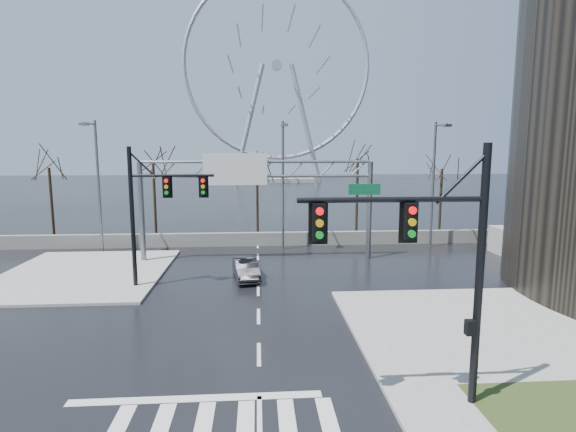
{
  "coord_description": "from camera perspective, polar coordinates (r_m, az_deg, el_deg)",
  "views": [
    {
      "loc": [
        -0.0,
        -16.38,
        7.78
      ],
      "look_at": [
        1.77,
        9.39,
        4.0
      ],
      "focal_mm": 28.0,
      "sensor_mm": 36.0,
      "label": 1
    }
  ],
  "objects": [
    {
      "name": "sidewalk_right_ext",
      "position": [
        22.29,
        23.62,
        -12.62
      ],
      "size": [
        12.0,
        10.0,
        0.15
      ],
      "primitive_type": "cube",
      "color": "gray",
      "rests_on": "ground"
    },
    {
      "name": "tree_right",
      "position": [
        40.91,
        8.82,
        6.04
      ],
      "size": [
        3.9,
        3.9,
        7.8
      ],
      "color": "black",
      "rests_on": "ground"
    },
    {
      "name": "grass_strip",
      "position": [
        16.39,
        32.35,
        -20.77
      ],
      "size": [
        5.0,
        4.0,
        0.02
      ],
      "primitive_type": "cube",
      "color": "#293717",
      "rests_on": "sidewalk_near"
    },
    {
      "name": "ground",
      "position": [
        18.13,
        -3.72,
        -17.1
      ],
      "size": [
        260.0,
        260.0,
        0.0
      ],
      "primitive_type": "plane",
      "color": "black",
      "rests_on": "ground"
    },
    {
      "name": "barrier_wall",
      "position": [
        37.09,
        -3.87,
        -2.94
      ],
      "size": [
        52.0,
        0.5,
        1.1
      ],
      "primitive_type": "cube",
      "color": "slate",
      "rests_on": "ground"
    },
    {
      "name": "streetlight_left",
      "position": [
        36.61,
        -23.15,
        4.7
      ],
      "size": [
        0.5,
        2.55,
        10.0
      ],
      "color": "slate",
      "rests_on": "ground"
    },
    {
      "name": "streetlight_mid",
      "position": [
        34.65,
        -0.62,
        5.19
      ],
      "size": [
        0.5,
        2.55,
        10.0
      ],
      "color": "slate",
      "rests_on": "ground"
    },
    {
      "name": "ferris_wheel",
      "position": [
        112.99,
        -1.42,
        17.67
      ],
      "size": [
        45.0,
        6.0,
        50.91
      ],
      "color": "gray",
      "rests_on": "ground"
    },
    {
      "name": "car",
      "position": [
        27.71,
        -5.38,
        -6.65
      ],
      "size": [
        1.9,
        4.02,
        1.27
      ],
      "primitive_type": "imported",
      "rotation": [
        0.0,
        0.0,
        0.15
      ],
      "color": "black",
      "rests_on": "ground"
    },
    {
      "name": "tree_center",
      "position": [
        40.96,
        -3.94,
        4.66
      ],
      "size": [
        3.25,
        3.25,
        6.5
      ],
      "color": "black",
      "rests_on": "ground"
    },
    {
      "name": "signal_mast_far",
      "position": [
        26.17,
        -16.87,
        1.5
      ],
      "size": [
        4.72,
        0.41,
        8.0
      ],
      "color": "black",
      "rests_on": "ground"
    },
    {
      "name": "tree_far_left",
      "position": [
        44.26,
        -28.02,
        4.5
      ],
      "size": [
        3.5,
        3.5,
        7.0
      ],
      "color": "black",
      "rests_on": "ground"
    },
    {
      "name": "tree_left",
      "position": [
        40.92,
        -16.72,
        5.45
      ],
      "size": [
        3.75,
        3.75,
        7.5
      ],
      "color": "black",
      "rests_on": "ground"
    },
    {
      "name": "tree_far_right",
      "position": [
        43.87,
        18.94,
        4.79
      ],
      "size": [
        3.4,
        3.4,
        6.8
      ],
      "color": "black",
      "rests_on": "ground"
    },
    {
      "name": "streetlight_right",
      "position": [
        37.32,
        18.18,
        5.0
      ],
      "size": [
        0.5,
        2.55,
        10.0
      ],
      "color": "slate",
      "rests_on": "ground"
    },
    {
      "name": "signal_mast_near",
      "position": [
        13.68,
        18.31,
        -4.37
      ],
      "size": [
        5.52,
        0.41,
        8.0
      ],
      "color": "black",
      "rests_on": "ground"
    },
    {
      "name": "sidewalk_far",
      "position": [
        31.39,
        -24.48,
        -6.65
      ],
      "size": [
        10.0,
        12.0,
        0.15
      ],
      "primitive_type": "cube",
      "color": "gray",
      "rests_on": "ground"
    },
    {
      "name": "sign_gantry",
      "position": [
        31.44,
        -4.62,
        3.56
      ],
      "size": [
        16.36,
        0.4,
        7.6
      ],
      "color": "slate",
      "rests_on": "ground"
    }
  ]
}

